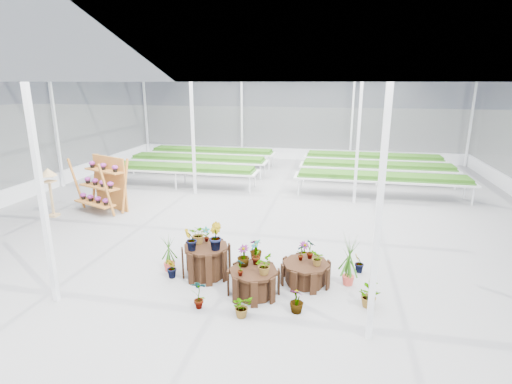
% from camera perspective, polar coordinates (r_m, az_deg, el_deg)
% --- Properties ---
extents(ground_plane, '(24.00, 24.00, 0.00)m').
position_cam_1_polar(ground_plane, '(11.21, -1.16, -6.52)').
color(ground_plane, gray).
rests_on(ground_plane, ground).
extents(greenhouse_shell, '(18.00, 24.00, 4.50)m').
position_cam_1_polar(greenhouse_shell, '(10.58, -1.22, 4.85)').
color(greenhouse_shell, white).
rests_on(greenhouse_shell, ground).
extents(steel_frame, '(18.00, 24.00, 4.50)m').
position_cam_1_polar(steel_frame, '(10.58, -1.22, 4.85)').
color(steel_frame, silver).
rests_on(steel_frame, ground).
extents(nursery_benches, '(16.00, 7.00, 0.84)m').
position_cam_1_polar(nursery_benches, '(17.90, 3.93, 3.24)').
color(nursery_benches, silver).
rests_on(nursery_benches, ground).
extents(plinth_tall, '(1.37, 1.37, 0.71)m').
position_cam_1_polar(plinth_tall, '(9.08, -7.09, -9.72)').
color(plinth_tall, black).
rests_on(plinth_tall, ground).
extents(plinth_mid, '(1.24, 1.24, 0.54)m').
position_cam_1_polar(plinth_mid, '(8.31, -0.36, -12.75)').
color(plinth_mid, black).
rests_on(plinth_mid, ground).
extents(plinth_low, '(1.36, 1.36, 0.47)m').
position_cam_1_polar(plinth_low, '(8.82, 7.11, -11.38)').
color(plinth_low, black).
rests_on(plinth_low, ground).
extents(shelf_rack, '(1.92, 1.48, 1.81)m').
position_cam_1_polar(shelf_rack, '(14.18, -21.34, 0.95)').
color(shelf_rack, '#B7702C').
rests_on(shelf_rack, ground).
extents(bird_table, '(0.50, 0.50, 1.59)m').
position_cam_1_polar(bird_table, '(14.28, -27.27, -0.07)').
color(bird_table, tan).
rests_on(bird_table, ground).
extents(nursery_plants, '(4.83, 3.05, 1.30)m').
position_cam_1_polar(nursery_plants, '(8.66, 0.38, -9.66)').
color(nursery_plants, '#255212').
rests_on(nursery_plants, ground).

